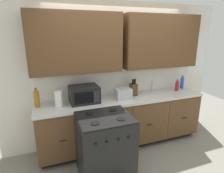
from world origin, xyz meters
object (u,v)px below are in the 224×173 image
Objects in this scene: microwave at (84,94)px; paper_towel_roll at (59,99)px; knife_block at (133,89)px; bottle_amber at (37,98)px; bottle_red at (177,85)px; stove_range at (105,146)px; bottle_blue at (182,82)px; toaster at (123,94)px.

microwave is 1.85× the size of paper_towel_roll.
bottle_amber is at bearing -179.85° from knife_block.
paper_towel_roll is 1.10× the size of bottle_red.
bottle_red is (2.31, 0.04, -0.01)m from paper_towel_roll.
stove_range is at bearing -39.58° from bottle_amber.
stove_range is at bearing -48.33° from paper_towel_roll.
stove_range is 0.91m from microwave.
bottle_red is 0.25m from bottle_blue.
paper_towel_roll is 2.31m from bottle_red.
bottle_amber is at bearing 162.65° from paper_towel_roll.
stove_range is at bearing -159.10° from bottle_red.
toaster is 1.03× the size of bottle_blue.
bottle_amber is (-0.88, 0.73, 0.61)m from stove_range.
bottle_blue is (0.22, 0.11, 0.02)m from bottle_red.
microwave reaches higher than stove_range.
bottle_amber is at bearing 174.69° from toaster.
knife_block reaches higher than microwave.
toaster is 1.18× the size of bottle_red.
stove_range is 1.96m from bottle_red.
knife_block reaches higher than bottle_blue.
bottle_blue is at bearing 27.46° from bottle_red.
bottle_blue is at bearing 1.16° from bottle_amber.
stove_range is 1.29m from bottle_amber.
stove_range is 1.98× the size of microwave.
bottle_blue is at bearing 2.63° from knife_block.
bottle_amber reaches higher than stove_range.
microwave reaches higher than toaster.
stove_range is 1.02m from paper_towel_roll.
knife_block is at bearing 27.09° from toaster.
bottle_blue is (2.11, 0.11, -0.01)m from microwave.
paper_towel_roll is (-0.42, -0.05, -0.01)m from microwave.
stove_range is at bearing -158.33° from bottle_blue.
paper_towel_roll is 0.83× the size of bottle_amber.
paper_towel_roll is (-1.37, -0.11, 0.01)m from knife_block.
knife_block is (0.94, 0.05, -0.02)m from microwave.
stove_range is 0.98m from toaster.
toaster is at bearing -176.42° from bottle_red.
microwave is 0.95m from knife_block.
microwave is at bearing 6.99° from paper_towel_roll.
toaster is 0.90× the size of bottle_amber.
bottle_red reaches higher than stove_range.
bottle_blue is at bearing 3.58° from paper_towel_roll.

